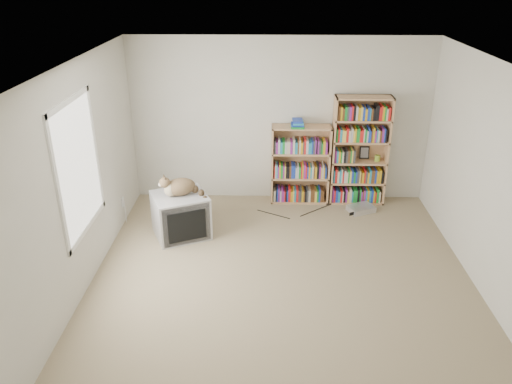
{
  "coord_description": "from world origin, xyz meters",
  "views": [
    {
      "loc": [
        -0.19,
        -4.79,
        3.42
      ],
      "look_at": [
        -0.33,
        1.0,
        0.76
      ],
      "focal_mm": 35.0,
      "sensor_mm": 36.0,
      "label": 1
    }
  ],
  "objects_px": {
    "crt_tv": "(181,215)",
    "bookcase_tall": "(359,153)",
    "bookcase_short": "(300,167)",
    "cat": "(184,189)",
    "dvd_player": "(361,209)"
  },
  "relations": [
    {
      "from": "bookcase_tall",
      "to": "bookcase_short",
      "type": "relative_size",
      "value": 1.37
    },
    {
      "from": "cat",
      "to": "dvd_player",
      "type": "bearing_deg",
      "value": -6.49
    },
    {
      "from": "bookcase_tall",
      "to": "bookcase_short",
      "type": "xyz_separation_m",
      "value": [
        -0.89,
        0.0,
        -0.24
      ]
    },
    {
      "from": "bookcase_short",
      "to": "crt_tv",
      "type": "bearing_deg",
      "value": -145.75
    },
    {
      "from": "cat",
      "to": "bookcase_tall",
      "type": "distance_m",
      "value": 2.75
    },
    {
      "from": "crt_tv",
      "to": "cat",
      "type": "relative_size",
      "value": 1.27
    },
    {
      "from": "dvd_player",
      "to": "cat",
      "type": "bearing_deg",
      "value": 172.57
    },
    {
      "from": "crt_tv",
      "to": "cat",
      "type": "bearing_deg",
      "value": -28.18
    },
    {
      "from": "crt_tv",
      "to": "bookcase_short",
      "type": "height_order",
      "value": "bookcase_short"
    },
    {
      "from": "crt_tv",
      "to": "bookcase_tall",
      "type": "bearing_deg",
      "value": -0.07
    },
    {
      "from": "crt_tv",
      "to": "bookcase_short",
      "type": "relative_size",
      "value": 0.73
    },
    {
      "from": "dvd_player",
      "to": "bookcase_tall",
      "type": "bearing_deg",
      "value": 70.28
    },
    {
      "from": "bookcase_tall",
      "to": "dvd_player",
      "type": "height_order",
      "value": "bookcase_tall"
    },
    {
      "from": "cat",
      "to": "bookcase_short",
      "type": "distance_m",
      "value": 1.98
    },
    {
      "from": "bookcase_tall",
      "to": "cat",
      "type": "bearing_deg",
      "value": -155.34
    }
  ]
}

